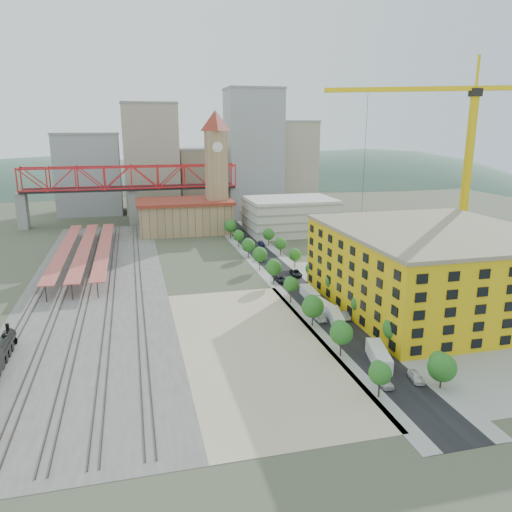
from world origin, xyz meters
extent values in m
plane|color=#474C38|center=(0.00, 0.00, 0.00)|extent=(400.00, 400.00, 0.00)
cube|color=#605E59|center=(-36.00, 17.50, 0.03)|extent=(36.00, 165.00, 0.06)
cube|color=tan|center=(-4.00, -31.50, 0.03)|extent=(28.00, 67.00, 0.06)
cube|color=black|center=(16.00, 15.00, 0.03)|extent=(12.00, 170.00, 0.06)
cube|color=gray|center=(10.50, 15.00, 0.02)|extent=(3.00, 170.00, 0.04)
cube|color=gray|center=(21.50, 15.00, 0.02)|extent=(3.00, 170.00, 0.04)
cube|color=gray|center=(45.00, -20.00, 0.03)|extent=(50.00, 90.00, 0.06)
cube|color=#382B23|center=(-50.72, 17.50, 0.15)|extent=(0.12, 160.00, 0.18)
cube|color=#382B23|center=(-49.28, 17.50, 0.15)|extent=(0.12, 160.00, 0.18)
cube|color=#382B23|center=(-44.72, 17.50, 0.15)|extent=(0.12, 160.00, 0.18)
cube|color=#382B23|center=(-43.28, 17.50, 0.15)|extent=(0.12, 160.00, 0.18)
cube|color=#382B23|center=(-38.72, 17.50, 0.15)|extent=(0.12, 160.00, 0.18)
cube|color=#382B23|center=(-37.28, 17.50, 0.15)|extent=(0.12, 160.00, 0.18)
cube|color=#382B23|center=(-32.72, 17.50, 0.15)|extent=(0.12, 160.00, 0.18)
cube|color=#382B23|center=(-31.28, 17.50, 0.15)|extent=(0.12, 160.00, 0.18)
cube|color=#382B23|center=(-25.72, 17.50, 0.15)|extent=(0.12, 160.00, 0.18)
cube|color=#382B23|center=(-24.28, 17.50, 0.15)|extent=(0.12, 160.00, 0.18)
cube|color=#B14444|center=(-47.00, 45.00, 4.00)|extent=(4.00, 80.00, 0.25)
cylinder|color=black|center=(-47.00, 45.00, 2.00)|extent=(0.24, 0.24, 4.00)
cube|color=#B14444|center=(-41.00, 45.00, 4.00)|extent=(4.00, 80.00, 0.25)
cylinder|color=black|center=(-41.00, 45.00, 2.00)|extent=(0.24, 0.24, 4.00)
cube|color=#B14444|center=(-35.00, 45.00, 4.00)|extent=(4.00, 80.00, 0.25)
cylinder|color=black|center=(-35.00, 45.00, 2.00)|extent=(0.24, 0.24, 4.00)
cube|color=tan|center=(-5.00, 82.00, 6.00)|extent=(36.00, 22.00, 12.00)
cube|color=maroon|center=(-5.00, 82.00, 12.50)|extent=(38.00, 24.00, 1.20)
cube|color=tan|center=(8.00, 80.00, 20.00)|extent=(8.00, 8.00, 40.00)
pyramid|color=maroon|center=(8.00, 80.00, 48.00)|extent=(12.00, 12.00, 8.00)
cylinder|color=white|center=(8.00, 75.90, 34.00)|extent=(4.00, 0.30, 4.00)
cube|color=silver|center=(36.00, 70.00, 7.00)|extent=(34.00, 26.00, 14.00)
cube|color=gray|center=(-70.00, 105.00, 7.50)|extent=(4.00, 6.00, 15.00)
cube|color=gray|center=(20.00, 105.00, 7.50)|extent=(4.00, 6.00, 15.00)
cube|color=gray|center=(-25.00, 105.00, 7.50)|extent=(4.00, 6.00, 15.00)
cube|color=black|center=(-25.00, 105.00, 15.50)|extent=(90.00, 9.00, 1.00)
cube|color=gold|center=(42.00, -20.00, 9.00)|extent=(44.00, 50.00, 18.00)
cube|color=gray|center=(42.00, -20.00, 18.40)|extent=(44.60, 50.60, 0.80)
cube|color=#9EA0A3|center=(-45.00, 140.00, 19.00)|extent=(30.00, 25.00, 38.00)
cube|color=#B2A58C|center=(-15.00, 135.00, 26.00)|extent=(26.00, 22.00, 52.00)
cube|color=gray|center=(12.00, 150.00, 15.00)|extent=(24.00, 24.00, 30.00)
cube|color=#9EA0A3|center=(38.00, 140.00, 30.00)|extent=(28.00, 22.00, 60.00)
cube|color=#B2A58C|center=(62.00, 145.00, 22.00)|extent=(22.00, 20.00, 44.00)
cube|color=brown|center=(-2.00, 160.00, 13.00)|extent=(20.00, 20.00, 26.00)
ellipsoid|color=#4C6B59|center=(-80.00, 260.00, -68.00)|extent=(396.00, 216.00, 180.00)
ellipsoid|color=#4C6B59|center=(40.00, 260.00, -92.00)|extent=(484.00, 264.00, 220.00)
ellipsoid|color=#4C6B59|center=(160.00, 260.00, -70.00)|extent=(418.00, 228.00, 190.00)
cylinder|color=black|center=(-50.00, -25.89, 2.38)|extent=(2.48, 11.89, 2.48)
cylinder|color=black|center=(-50.00, -20.94, 4.16)|extent=(0.69, 0.69, 1.59)
sphere|color=black|center=(-50.00, -23.91, 3.67)|extent=(0.99, 0.99, 0.99)
cone|color=black|center=(-50.00, -19.15, 0.89)|extent=(2.58, 1.59, 2.58)
cube|color=yellow|center=(69.47, 7.93, 24.82)|extent=(1.77, 1.77, 49.64)
cube|color=black|center=(69.47, 7.93, 50.75)|extent=(2.76, 2.76, 2.21)
cube|color=yellow|center=(50.38, 16.59, 51.85)|extent=(38.72, 18.54, 1.32)
cube|color=yellow|center=(75.50, 5.19, 51.85)|extent=(12.60, 6.68, 1.32)
cube|color=yellow|center=(69.47, 7.93, 56.26)|extent=(0.55, 0.55, 8.83)
cube|color=silver|center=(16.00, -44.33, 1.38)|extent=(5.03, 10.42, 2.76)
cube|color=silver|center=(16.00, -24.64, 1.22)|extent=(4.22, 9.21, 2.44)
cube|color=silver|center=(16.00, -18.21, 1.24)|extent=(3.60, 9.31, 2.48)
cube|color=silver|center=(16.00, -8.17, 1.25)|extent=(2.78, 9.26, 2.51)
imported|color=silver|center=(13.00, -51.86, 0.80)|extent=(1.91, 4.71, 1.60)
imported|color=gray|center=(13.00, -22.33, 0.80)|extent=(2.10, 4.97, 1.59)
imported|color=black|center=(13.00, 6.70, 0.73)|extent=(2.85, 5.45, 1.46)
imported|color=navy|center=(13.00, 30.05, 0.71)|extent=(2.34, 5.00, 1.41)
imported|color=silver|center=(19.00, -51.84, 0.75)|extent=(2.51, 4.66, 1.51)
imported|color=gray|center=(19.00, -22.83, 0.74)|extent=(1.97, 4.60, 1.47)
imported|color=black|center=(19.00, 11.43, 0.80)|extent=(3.09, 5.95, 1.60)
imported|color=navy|center=(19.00, 50.38, 0.71)|extent=(2.40, 5.02, 1.41)
camera|label=1|loc=(-25.37, -118.77, 41.14)|focal=35.00mm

